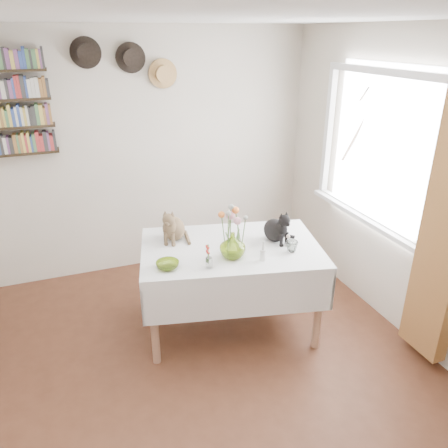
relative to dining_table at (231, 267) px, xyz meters
name	(u,v)px	position (x,y,z in m)	size (l,w,h in m)	color
room	(183,252)	(-0.63, -0.82, 0.65)	(4.08, 4.58, 2.58)	brown
window	(375,161)	(1.34, -0.02, 0.80)	(0.12, 1.52, 1.32)	white
curtain	(447,228)	(1.27, -0.94, 0.55)	(0.12, 0.38, 2.10)	brown
dining_table	(231,267)	(0.00, 0.00, 0.00)	(1.64, 1.25, 0.79)	white
tabby_cat	(173,223)	(-0.41, 0.31, 0.35)	(0.20, 0.26, 0.31)	olive
black_cat	(275,224)	(0.39, -0.02, 0.34)	(0.20, 0.25, 0.29)	black
flower_vase	(233,245)	(-0.06, -0.18, 0.30)	(0.20, 0.20, 0.21)	#B7D546
green_bowl	(168,265)	(-0.58, -0.17, 0.22)	(0.17, 0.17, 0.05)	#B7D546
drinking_glass	(292,247)	(0.42, -0.26, 0.24)	(0.10, 0.10, 0.09)	white
candlestick	(263,254)	(0.14, -0.31, 0.25)	(0.05, 0.05, 0.17)	white
berry_jar	(209,257)	(-0.28, -0.27, 0.29)	(0.05, 0.05, 0.21)	white
porcelain_figurine	(288,241)	(0.44, -0.16, 0.24)	(0.06, 0.06, 0.10)	white
flower_bouquet	(233,217)	(-0.06, -0.17, 0.53)	(0.17, 0.13, 0.39)	#4C7233
wall_hats	(128,62)	(-0.51, 1.37, 1.57)	(0.98, 0.09, 0.48)	black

